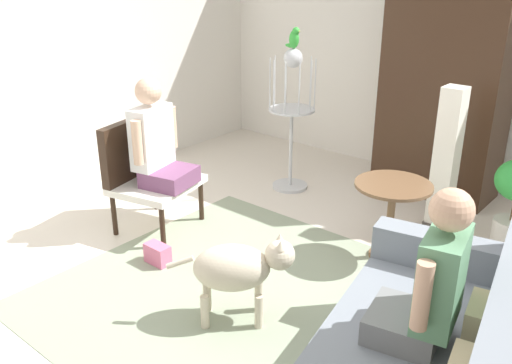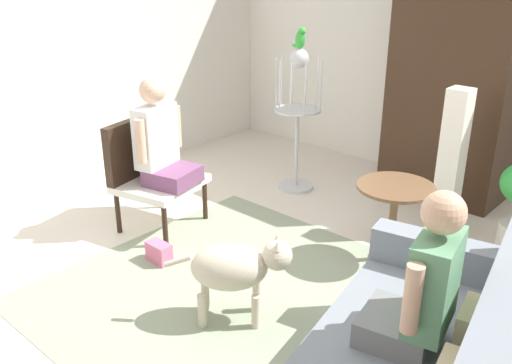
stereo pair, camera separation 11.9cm
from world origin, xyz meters
The scene contains 14 objects.
ground_plane centered at (0.00, 0.00, 0.00)m, with size 7.06×7.06×0.00m, color beige.
back_wall centered at (0.00, 3.00, 1.31)m, with size 6.32×0.12×2.62m, color silver.
left_wall centered at (-2.92, 0.30, 1.31)m, with size 0.12×6.49×2.62m, color silver.
area_rug centered at (-0.12, -0.09, 0.00)m, with size 2.63×2.47×0.01m, color gray.
armchair centered at (-1.57, 0.23, 0.53)m, with size 0.74×0.80×0.94m.
person_on_couch centered at (1.22, -0.28, 0.78)m, with size 0.47×0.51×0.84m.
person_on_armchair centered at (-1.42, 0.27, 0.79)m, with size 0.51×0.54×0.89m.
round_end_table centered at (0.34, 1.08, 0.46)m, with size 0.59×0.59×0.63m.
dog centered at (-0.02, -0.29, 0.39)m, with size 0.66×0.58×0.61m.
bird_cage_stand centered at (-1.11, 1.72, 0.80)m, with size 0.46×0.46×1.41m.
parrot centered at (-1.10, 1.72, 1.51)m, with size 0.17×0.10×0.20m.
column_lamp centered at (0.43, 1.83, 0.62)m, with size 0.20×0.20×1.25m.
armoire_cabinet centered at (0.05, 2.59, 1.06)m, with size 1.13×0.56×2.12m, color #382316.
handbag centered at (-0.98, -0.16, 0.08)m, with size 0.21×0.11×0.16m, color #D8668C.
Camera 2 is at (2.14, -2.48, 2.25)m, focal length 39.15 mm.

